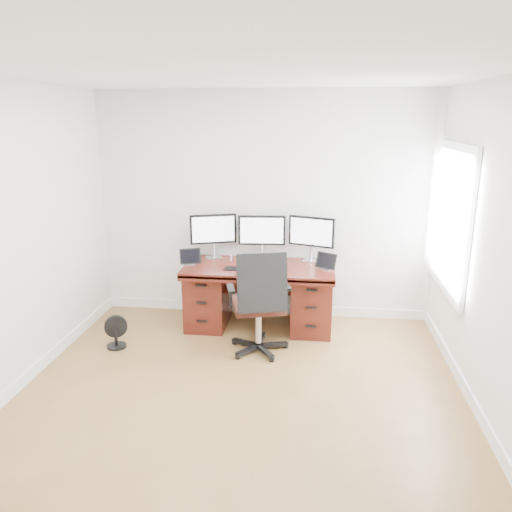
# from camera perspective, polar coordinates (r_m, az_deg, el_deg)

# --- Properties ---
(ground) EXTENTS (4.50, 4.50, 0.00)m
(ground) POSITION_cam_1_polar(r_m,az_deg,el_deg) (4.36, -2.48, -17.56)
(ground) COLOR olive
(ground) RESTS_ON ground
(back_wall) EXTENTS (4.00, 0.10, 2.70)m
(back_wall) POSITION_cam_1_polar(r_m,az_deg,el_deg) (5.97, 0.87, 5.63)
(back_wall) COLOR silver
(back_wall) RESTS_ON ground
(right_wall) EXTENTS (0.10, 4.50, 2.70)m
(right_wall) POSITION_cam_1_polar(r_m,az_deg,el_deg) (4.09, 26.37, -0.68)
(right_wall) COLOR silver
(right_wall) RESTS_ON ground
(desk) EXTENTS (1.70, 0.80, 0.75)m
(desk) POSITION_cam_1_polar(r_m,az_deg,el_deg) (5.81, 0.39, -4.33)
(desk) COLOR #49160E
(desk) RESTS_ON ground
(office_chair) EXTENTS (0.73, 0.73, 1.12)m
(office_chair) POSITION_cam_1_polar(r_m,az_deg,el_deg) (5.19, 0.38, -7.27)
(office_chair) COLOR black
(office_chair) RESTS_ON ground
(floor_fan) EXTENTS (0.24, 0.21, 0.35)m
(floor_fan) POSITION_cam_1_polar(r_m,az_deg,el_deg) (5.58, -15.76, -8.42)
(floor_fan) COLOR black
(floor_fan) RESTS_ON ground
(monitor_left) EXTENTS (0.53, 0.22, 0.53)m
(monitor_left) POSITION_cam_1_polar(r_m,az_deg,el_deg) (5.94, -4.91, 2.91)
(monitor_left) COLOR silver
(monitor_left) RESTS_ON desk
(monitor_center) EXTENTS (0.55, 0.15, 0.53)m
(monitor_center) POSITION_cam_1_polar(r_m,az_deg,el_deg) (5.85, 0.67, 2.77)
(monitor_center) COLOR silver
(monitor_center) RESTS_ON desk
(monitor_right) EXTENTS (0.53, 0.21, 0.53)m
(monitor_right) POSITION_cam_1_polar(r_m,az_deg,el_deg) (5.82, 6.36, 2.60)
(monitor_right) COLOR silver
(monitor_right) RESTS_ON desk
(tablet_left) EXTENTS (0.25, 0.15, 0.19)m
(tablet_left) POSITION_cam_1_polar(r_m,az_deg,el_deg) (5.74, -7.54, -0.18)
(tablet_left) COLOR silver
(tablet_left) RESTS_ON desk
(tablet_right) EXTENTS (0.24, 0.18, 0.19)m
(tablet_right) POSITION_cam_1_polar(r_m,az_deg,el_deg) (5.57, 8.02, -0.70)
(tablet_right) COLOR silver
(tablet_right) RESTS_ON desk
(keyboard) EXTENTS (0.34, 0.23, 0.01)m
(keyboard) POSITION_cam_1_polar(r_m,az_deg,el_deg) (5.54, 0.46, -1.48)
(keyboard) COLOR silver
(keyboard) RESTS_ON desk
(trackpad) EXTENTS (0.13, 0.13, 0.01)m
(trackpad) POSITION_cam_1_polar(r_m,az_deg,el_deg) (5.51, 2.31, -1.61)
(trackpad) COLOR #B6B9BD
(trackpad) RESTS_ON desk
(drawing_tablet) EXTENTS (0.21, 0.14, 0.01)m
(drawing_tablet) POSITION_cam_1_polar(r_m,az_deg,el_deg) (5.56, -2.55, -1.44)
(drawing_tablet) COLOR black
(drawing_tablet) RESTS_ON desk
(phone) EXTENTS (0.13, 0.09, 0.01)m
(phone) POSITION_cam_1_polar(r_m,az_deg,el_deg) (5.61, 0.56, -1.28)
(phone) COLOR black
(phone) RESTS_ON desk
(figurine_pink) EXTENTS (0.03, 0.03, 0.08)m
(figurine_pink) POSITION_cam_1_polar(r_m,az_deg,el_deg) (5.85, -2.87, -0.20)
(figurine_pink) COLOR pink
(figurine_pink) RESTS_ON desk
(figurine_blue) EXTENTS (0.03, 0.03, 0.08)m
(figurine_blue) POSITION_cam_1_polar(r_m,az_deg,el_deg) (5.84, -1.96, -0.23)
(figurine_blue) COLOR #4777DD
(figurine_blue) RESTS_ON desk
(figurine_orange) EXTENTS (0.03, 0.03, 0.08)m
(figurine_orange) POSITION_cam_1_polar(r_m,az_deg,el_deg) (5.82, -0.51, -0.28)
(figurine_orange) COLOR #FAA444
(figurine_orange) RESTS_ON desk
(figurine_brown) EXTENTS (0.03, 0.03, 0.08)m
(figurine_brown) POSITION_cam_1_polar(r_m,az_deg,el_deg) (5.80, 1.44, -0.35)
(figurine_brown) COLOR olive
(figurine_brown) RESTS_ON desk
(figurine_purple) EXTENTS (0.03, 0.03, 0.08)m
(figurine_purple) POSITION_cam_1_polar(r_m,az_deg,el_deg) (5.79, 2.69, -0.39)
(figurine_purple) COLOR #8C61D5
(figurine_purple) RESTS_ON desk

